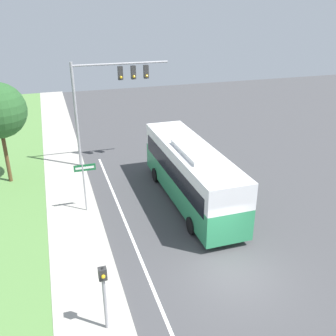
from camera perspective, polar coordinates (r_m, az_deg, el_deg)
ground_plane at (r=17.15m, az=9.99°, el=-15.63°), size 80.00×80.00×0.00m
sidewalk at (r=15.73m, az=-11.81°, el=-19.84°), size 2.80×80.00×0.12m
grass_verge at (r=15.95m, az=-24.08°, el=-21.12°), size 3.60×80.00×0.10m
lane_divider_near at (r=16.08m, az=-2.09°, el=-18.37°), size 0.14×30.00×0.01m
bus at (r=21.59m, az=3.46°, el=-0.43°), size 2.60×10.44×3.61m
signal_gantry at (r=26.30m, az=-9.37°, el=11.59°), size 6.64×0.41×7.36m
pedestrian_signal at (r=13.56m, az=-9.74°, el=-17.68°), size 0.28×0.34×2.74m
street_sign at (r=20.86m, az=-12.58°, el=-1.77°), size 1.16×0.08×2.95m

